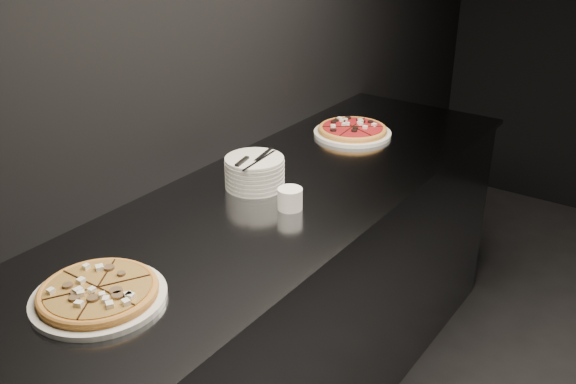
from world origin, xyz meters
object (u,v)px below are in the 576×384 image
Objects in this scene: counter at (280,305)px; pizza_mushroom at (98,293)px; cutlery at (253,159)px; pizza_tomato at (352,130)px; plate_stack at (255,172)px; ramekin at (290,198)px.

counter is 7.15× the size of pizza_mushroom.
counter is at bearing -2.10° from cutlery.
pizza_tomato is 1.87× the size of plate_stack.
cutlery is (-0.01, -0.67, 0.09)m from pizza_tomato.
cutlery is at bearing -62.38° from plate_stack.
cutlery is 0.21m from ramekin.
plate_stack is (-0.11, -0.00, 0.51)m from counter.
plate_stack is 2.52× the size of ramekin.
counter is at bearing -82.18° from pizza_tomato.
plate_stack reaches higher than pizza_tomato.
plate_stack is at bearing 97.61° from pizza_mushroom.
pizza_tomato reaches higher than counter.
cutlery reaches higher than pizza_mushroom.
plate_stack is at bearing -179.12° from counter.
pizza_tomato is 1.74× the size of cutlery.
pizza_tomato is 0.67m from cutlery.
pizza_tomato is 0.75m from ramekin.
cutlery is (-0.10, 0.76, 0.09)m from pizza_mushroom.
pizza_mushroom is 1.55× the size of cutlery.
pizza_tomato is 0.65m from plate_stack.
cutlery reaches higher than ramekin.
ramekin is (0.19, -0.06, -0.07)m from cutlery.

